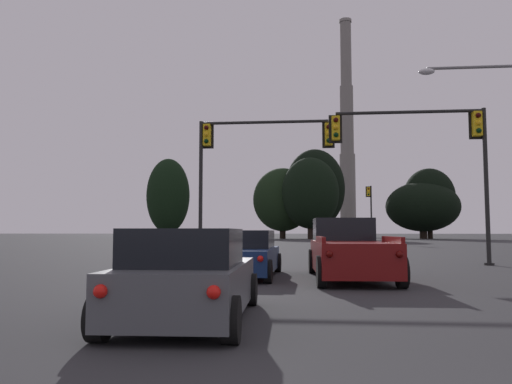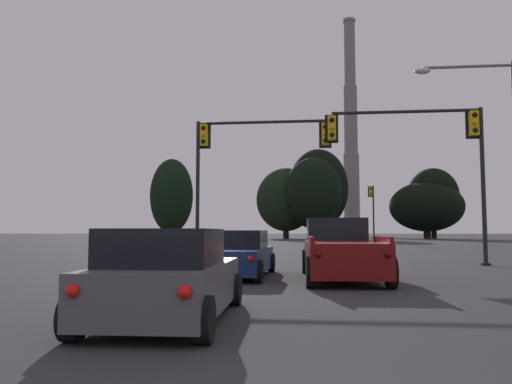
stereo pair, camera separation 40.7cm
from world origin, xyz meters
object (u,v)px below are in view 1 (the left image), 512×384
Objects in this scene: hatchback_left_lane_second at (189,278)px; traffic_light_overhead_left at (244,152)px; sedan_left_lane_front at (245,255)px; traffic_light_far_right at (370,206)px; street_lamp at (502,138)px; smokestack at (347,150)px; pickup_truck_center_lane_front at (348,251)px; traffic_light_overhead_right at (433,144)px.

traffic_light_overhead_left is at bearing 92.01° from hatchback_left_lane_second.
hatchback_left_lane_second reaches higher than sedan_left_lane_front.
traffic_light_far_right is 0.82× the size of street_lamp.
hatchback_left_lane_second is 16.38m from street_lamp.
smokestack reaches higher than sedan_left_lane_front.
traffic_light_far_right is at bearing 77.78° from hatchback_left_lane_second.
pickup_truck_center_lane_front is 8.76m from traffic_light_overhead_right.
traffic_light_far_right is 38.61m from street_lamp.
sedan_left_lane_front is 3.16m from pickup_truck_center_lane_front.
pickup_truck_center_lane_front is at bearing -98.24° from traffic_light_far_right.
traffic_light_far_right is 0.12× the size of smokestack.
smokestack is at bearing 82.07° from hatchback_left_lane_second.
pickup_truck_center_lane_front is 0.83× the size of traffic_light_overhead_right.
traffic_light_overhead_right is 0.12× the size of smokestack.
sedan_left_lane_front is at bearing -102.32° from traffic_light_far_right.
smokestack is (12.56, 107.96, 20.72)m from sedan_left_lane_front.
street_lamp reaches higher than sedan_left_lane_front.
pickup_truck_center_lane_front is 9.33m from street_lamp.
street_lamp is at bearing -91.63° from smokestack.
sedan_left_lane_front is at bearing -82.80° from traffic_light_overhead_left.
hatchback_left_lane_second is 16.27m from traffic_light_overhead_left.
traffic_light_far_right is at bearing 79.71° from pickup_truck_center_lane_front.
hatchback_left_lane_second is 118.20m from smokestack.
traffic_light_far_right reaches higher than sedan_left_lane_front.
traffic_light_far_right is at bearing 86.63° from traffic_light_overhead_right.
traffic_light_far_right reaches higher than pickup_truck_center_lane_front.
pickup_truck_center_lane_front is 110.68m from smokestack.
traffic_light_overhead_left is at bearing -106.43° from traffic_light_far_right.
pickup_truck_center_lane_front reaches higher than sedan_left_lane_front.
hatchback_left_lane_second is 0.08× the size of smokestack.
traffic_light_overhead_right is at bearing -92.96° from smokestack.
traffic_light_overhead_right reaches higher than hatchback_left_lane_second.
sedan_left_lane_front is 0.85× the size of pickup_truck_center_lane_front.
smokestack is (12.53, 115.69, 20.73)m from hatchback_left_lane_second.
traffic_light_overhead_left reaches higher than sedan_left_lane_front.
sedan_left_lane_front is 0.09× the size of smokestack.
smokestack is (5.28, 101.91, 16.31)m from traffic_light_overhead_right.
traffic_light_far_right reaches higher than hatchback_left_lane_second.
sedan_left_lane_front is 10.44m from traffic_light_overhead_right.
hatchback_left_lane_second is 0.62× the size of traffic_light_far_right.
traffic_light_overhead_right is at bearing -12.43° from traffic_light_overhead_left.
traffic_light_overhead_left is at bearing -97.71° from smokestack.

